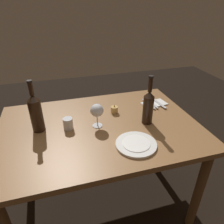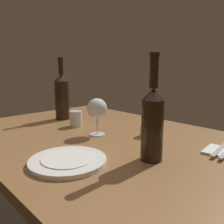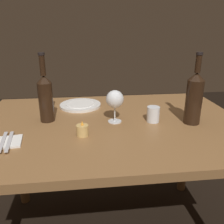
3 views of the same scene
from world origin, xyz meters
name	(u,v)px [view 3 (image 3 of 3)]	position (x,y,z in m)	size (l,w,h in m)	color
dining_table	(112,138)	(0.00, 0.00, 0.65)	(1.30, 0.90, 0.74)	olive
wine_glass_left	(115,100)	(-0.01, 0.00, 0.85)	(0.09, 0.09, 0.16)	white
wine_bottle	(194,97)	(-0.38, 0.06, 0.87)	(0.08, 0.08, 0.33)	black
wine_bottle_second	(45,97)	(0.31, -0.05, 0.86)	(0.07, 0.07, 0.33)	black
water_tumbler	(153,115)	(-0.20, 0.02, 0.77)	(0.06, 0.06, 0.08)	white
votive_candle	(82,131)	(0.14, 0.14, 0.76)	(0.05, 0.05, 0.07)	#DBB266
dinner_plate	(80,105)	(0.15, -0.26, 0.75)	(0.24, 0.24, 0.02)	white
fork_inner	(3,142)	(0.46, 0.18, 0.75)	(0.04, 0.18, 0.00)	silver
fork_outer	(9,141)	(0.43, 0.18, 0.75)	(0.04, 0.18, 0.00)	silver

